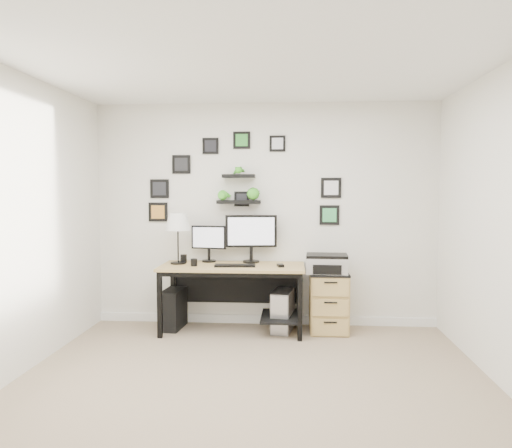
# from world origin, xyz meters

# --- Properties ---
(room) EXTENTS (4.00, 4.00, 4.00)m
(room) POSITION_xyz_m (0.00, 1.98, 0.05)
(room) COLOR tan
(room) RESTS_ON ground
(desk) EXTENTS (1.60, 0.70, 0.75)m
(desk) POSITION_xyz_m (-0.31, 1.67, 0.63)
(desk) COLOR tan
(desk) RESTS_ON ground
(monitor_left) EXTENTS (0.41, 0.19, 0.42)m
(monitor_left) POSITION_xyz_m (-0.65, 1.87, 1.00)
(monitor_left) COLOR black
(monitor_left) RESTS_ON desk
(monitor_right) EXTENTS (0.59, 0.21, 0.55)m
(monitor_right) POSITION_xyz_m (-0.15, 1.86, 1.08)
(monitor_right) COLOR black
(monitor_right) RESTS_ON desk
(keyboard) EXTENTS (0.45, 0.17, 0.02)m
(keyboard) POSITION_xyz_m (-0.30, 1.55, 0.76)
(keyboard) COLOR black
(keyboard) RESTS_ON desk
(mouse) EXTENTS (0.09, 0.11, 0.03)m
(mouse) POSITION_xyz_m (0.19, 1.56, 0.76)
(mouse) COLOR black
(mouse) RESTS_ON desk
(table_lamp) EXTENTS (0.28, 0.28, 0.58)m
(table_lamp) POSITION_xyz_m (-0.97, 1.71, 1.22)
(table_lamp) COLOR black
(table_lamp) RESTS_ON desk
(mug) EXTENTS (0.07, 0.07, 0.08)m
(mug) POSITION_xyz_m (-0.76, 1.55, 0.79)
(mug) COLOR black
(mug) RESTS_ON desk
(pen_cup) EXTENTS (0.07, 0.07, 0.10)m
(pen_cup) POSITION_xyz_m (-0.93, 1.78, 0.80)
(pen_cup) COLOR black
(pen_cup) RESTS_ON desk
(pc_tower_black) EXTENTS (0.24, 0.47, 0.45)m
(pc_tower_black) POSITION_xyz_m (-1.04, 1.72, 0.23)
(pc_tower_black) COLOR black
(pc_tower_black) RESTS_ON ground
(pc_tower_grey) EXTENTS (0.27, 0.48, 0.45)m
(pc_tower_grey) POSITION_xyz_m (0.22, 1.70, 0.23)
(pc_tower_grey) COLOR gray
(pc_tower_grey) RESTS_ON ground
(file_cabinet) EXTENTS (0.43, 0.53, 0.67)m
(file_cabinet) POSITION_xyz_m (0.73, 1.72, 0.34)
(file_cabinet) COLOR tan
(file_cabinet) RESTS_ON ground
(printer) EXTENTS (0.47, 0.38, 0.20)m
(printer) POSITION_xyz_m (0.71, 1.68, 0.77)
(printer) COLOR silver
(printer) RESTS_ON file_cabinet
(wall_decor) EXTENTS (2.28, 0.18, 1.09)m
(wall_decor) POSITION_xyz_m (-0.30, 1.93, 1.66)
(wall_decor) COLOR black
(wall_decor) RESTS_ON ground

